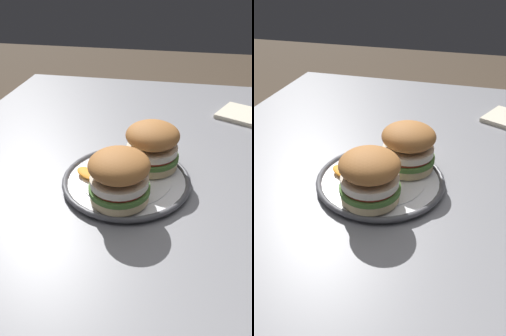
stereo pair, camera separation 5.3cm
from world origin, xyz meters
The scene contains 7 objects.
dining_table centered at (0.00, 0.00, 0.62)m, with size 1.22×1.00×0.71m.
dinner_plate centered at (0.07, 0.00, 0.72)m, with size 0.27×0.27×0.02m.
sandwich_half_left centered at (0.01, 0.05, 0.78)m, with size 0.15×0.15×0.10m.
sandwich_half_right centered at (0.14, 0.00, 0.78)m, with size 0.15×0.15×0.10m.
orange_peel_curled centered at (0.03, -0.05, 0.73)m, with size 0.06×0.06×0.01m.
orange_peel_strip_long centered at (0.08, -0.08, 0.73)m, with size 0.06×0.07×0.01m.
folded_napkin centered at (-0.33, 0.29, 0.71)m, with size 0.16×0.12×0.01m, color beige.
Camera 1 is at (0.65, 0.11, 1.13)m, focal length 36.53 mm.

